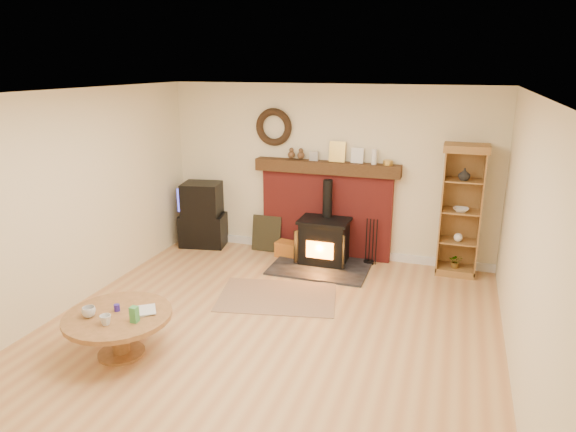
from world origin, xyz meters
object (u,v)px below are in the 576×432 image
(wood_stove, at_px, (324,243))
(tv_unit, at_px, (203,216))
(curio_cabinet, at_px, (461,210))
(coffee_table, at_px, (118,322))

(wood_stove, relative_size, tv_unit, 1.34)
(wood_stove, bearing_deg, curio_cabinet, 8.59)
(wood_stove, height_order, curio_cabinet, curio_cabinet)
(tv_unit, distance_m, curio_cabinet, 3.98)
(tv_unit, bearing_deg, coffee_table, -77.17)
(wood_stove, relative_size, curio_cabinet, 0.76)
(coffee_table, bearing_deg, wood_stove, 66.43)
(curio_cabinet, xyz_separation_m, coffee_table, (-3.21, -3.35, -0.56))
(curio_cabinet, distance_m, coffee_table, 4.68)
(wood_stove, height_order, coffee_table, wood_stove)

